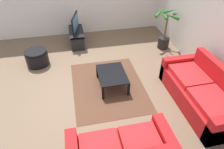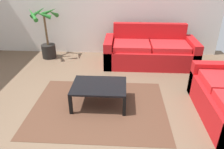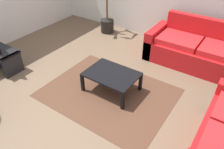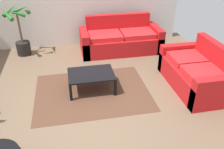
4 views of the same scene
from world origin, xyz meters
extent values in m
plane|color=brown|center=(0.00, 0.00, 0.00)|extent=(6.60, 6.60, 0.00)
cube|color=silver|center=(0.00, 3.00, 1.35)|extent=(6.00, 0.06, 2.70)
cube|color=red|center=(1.20, 2.25, 0.21)|extent=(2.09, 0.90, 0.42)
cube|color=red|center=(1.20, 2.62, 0.66)|extent=(1.73, 0.16, 0.48)
cube|color=red|center=(0.24, 2.25, 0.31)|extent=(0.18, 0.90, 0.62)
cube|color=red|center=(2.15, 2.25, 0.31)|extent=(0.18, 0.90, 0.62)
cube|color=red|center=(0.76, 2.20, 0.48)|extent=(0.83, 0.66, 0.12)
cube|color=red|center=(1.63, 2.20, 0.48)|extent=(0.83, 0.66, 0.12)
cube|color=red|center=(2.25, 0.99, 0.31)|extent=(0.90, 0.18, 0.62)
cube|color=black|center=(0.20, 0.55, 0.35)|extent=(0.89, 0.65, 0.03)
cube|color=black|center=(-0.22, 0.25, 0.17)|extent=(0.05, 0.05, 0.34)
cube|color=black|center=(0.62, 0.25, 0.17)|extent=(0.05, 0.05, 0.34)
cube|color=black|center=(-0.22, 0.85, 0.17)|extent=(0.05, 0.05, 0.34)
cube|color=black|center=(0.62, 0.85, 0.17)|extent=(0.05, 0.05, 0.34)
cube|color=#513323|center=(0.20, 0.45, 0.00)|extent=(2.20, 1.70, 0.01)
cylinder|color=black|center=(-1.31, 2.55, 0.17)|extent=(0.35, 0.35, 0.34)
cylinder|color=brown|center=(-1.31, 2.55, 0.70)|extent=(0.05, 0.05, 0.73)
cone|color=#236D26|center=(-1.08, 2.54, 1.12)|extent=(0.12, 0.49, 0.27)
cone|color=#236D26|center=(-1.25, 2.76, 1.12)|extent=(0.45, 0.22, 0.25)
cone|color=#236D26|center=(-1.49, 2.67, 1.12)|extent=(0.32, 0.41, 0.25)
cone|color=#236D26|center=(-1.52, 2.40, 1.12)|extent=(0.39, 0.47, 0.28)
cone|color=#236D26|center=(-1.27, 2.37, 1.12)|extent=(0.39, 0.19, 0.23)
camera|label=1|loc=(3.88, -0.25, 3.18)|focal=31.96mm
camera|label=2|loc=(0.58, -2.46, 2.09)|focal=34.20mm
camera|label=3|loc=(1.94, -1.98, 2.53)|focal=35.12mm
camera|label=4|loc=(-0.19, -3.44, 2.63)|focal=38.02mm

